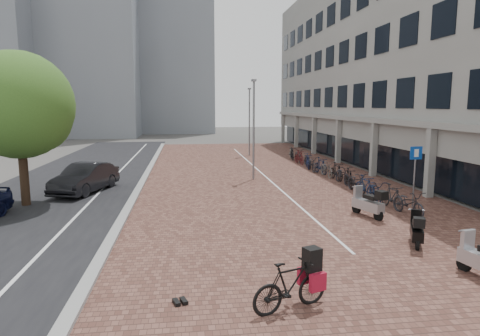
# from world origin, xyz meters

# --- Properties ---
(ground) EXTENTS (140.00, 140.00, 0.00)m
(ground) POSITION_xyz_m (0.00, 0.00, 0.00)
(ground) COLOR #474442
(ground) RESTS_ON ground
(plaza_brick) EXTENTS (14.50, 42.00, 0.04)m
(plaza_brick) POSITION_xyz_m (2.00, 12.00, 0.01)
(plaza_brick) COLOR brown
(plaza_brick) RESTS_ON ground
(street_asphalt) EXTENTS (8.00, 50.00, 0.03)m
(street_asphalt) POSITION_xyz_m (-9.00, 12.00, 0.01)
(street_asphalt) COLOR black
(street_asphalt) RESTS_ON ground
(curb) EXTENTS (0.35, 42.00, 0.14)m
(curb) POSITION_xyz_m (-5.10, 12.00, 0.07)
(curb) COLOR gray
(curb) RESTS_ON ground
(lane_line) EXTENTS (0.12, 44.00, 0.00)m
(lane_line) POSITION_xyz_m (-7.00, 12.00, 0.02)
(lane_line) COLOR white
(lane_line) RESTS_ON street_asphalt
(parking_line) EXTENTS (0.10, 30.00, 0.00)m
(parking_line) POSITION_xyz_m (2.20, 12.00, 0.04)
(parking_line) COLOR white
(parking_line) RESTS_ON plaza_brick
(office_building) EXTENTS (8.40, 40.00, 15.00)m
(office_building) POSITION_xyz_m (12.97, 16.00, 8.44)
(office_building) COLOR gray
(office_building) RESTS_ON ground
(bg_towers) EXTENTS (33.00, 23.00, 32.00)m
(bg_towers) POSITION_xyz_m (-14.34, 48.94, 13.96)
(bg_towers) COLOR gray
(bg_towers) RESTS_ON ground
(car_dark) EXTENTS (2.81, 4.71, 1.47)m
(car_dark) POSITION_xyz_m (-7.69, 7.38, 0.73)
(car_dark) COLOR black
(car_dark) RESTS_ON ground
(hero_bike) EXTENTS (1.93, 1.13, 1.32)m
(hero_bike) POSITION_xyz_m (-0.50, -6.01, 0.58)
(hero_bike) COLOR black
(hero_bike) RESTS_ON ground
(shoes) EXTENTS (0.48, 0.44, 0.10)m
(shoes) POSITION_xyz_m (-2.85, -5.44, 0.05)
(shoes) COLOR black
(shoes) RESTS_ON ground
(scooter_front) EXTENTS (1.04, 1.80, 1.18)m
(scooter_front) POSITION_xyz_m (4.40, 0.99, 0.59)
(scooter_front) COLOR #A1A1A5
(scooter_front) RESTS_ON ground
(scooter_mid) EXTENTS (1.11, 1.58, 1.05)m
(scooter_mid) POSITION_xyz_m (4.49, -2.38, 0.53)
(scooter_mid) COLOR black
(scooter_mid) RESTS_ON ground
(parking_sign) EXTENTS (0.55, 0.10, 2.64)m
(parking_sign) POSITION_xyz_m (7.04, 2.28, 1.79)
(parking_sign) COLOR slate
(parking_sign) RESTS_ON ground
(lamp_near) EXTENTS (0.12, 0.12, 5.77)m
(lamp_near) POSITION_xyz_m (1.30, 9.80, 2.89)
(lamp_near) COLOR slate
(lamp_near) RESTS_ON ground
(lamp_far) EXTENTS (0.12, 0.12, 5.75)m
(lamp_far) POSITION_xyz_m (2.87, 21.59, 2.88)
(lamp_far) COLOR slate
(lamp_far) RESTS_ON ground
(street_tree) EXTENTS (4.58, 4.58, 6.66)m
(street_tree) POSITION_xyz_m (-9.55, 4.97, 4.23)
(street_tree) COLOR #382619
(street_tree) RESTS_ON ground
(bike_row) EXTENTS (1.28, 20.44, 1.05)m
(bike_row) POSITION_xyz_m (5.94, 10.20, 0.52)
(bike_row) COLOR #222328
(bike_row) RESTS_ON ground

